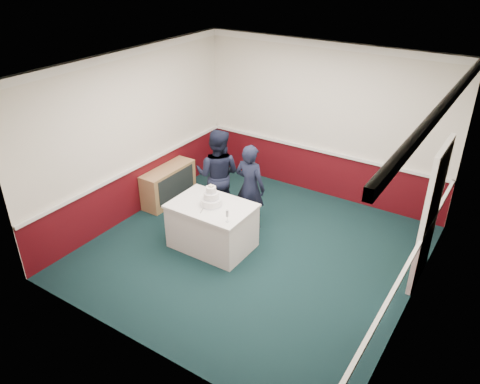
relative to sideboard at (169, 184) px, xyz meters
The scene contains 9 objects.
ground 2.37m from the sideboard, 14.04° to the right, with size 5.00×5.00×0.00m, color #112829.
room_shell 2.86m from the sideboard, ahead, with size 5.00×5.00×3.00m.
sideboard is the anchor object (origin of this frame).
cake_table 1.82m from the sideboard, 26.26° to the right, with size 1.32×0.92×0.79m.
wedding_cake 1.90m from the sideboard, 26.26° to the right, with size 0.35×0.35×0.36m.
cake_knife 1.94m from the sideboard, 32.11° to the right, with size 0.01×0.22×0.01m, color silver.
champagne_flute 2.46m from the sideboard, 26.98° to the right, with size 0.05×0.05×0.21m.
person_man 1.26m from the sideboard, ahead, with size 0.83×0.64×1.70m, color black.
person_woman 1.87m from the sideboard, ahead, with size 0.57×0.37×1.57m, color black.
Camera 1 is at (3.29, -5.44, 4.53)m, focal length 35.00 mm.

